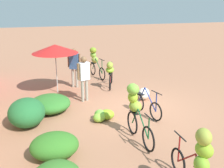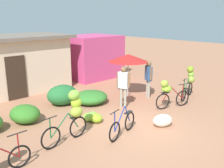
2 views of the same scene
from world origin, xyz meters
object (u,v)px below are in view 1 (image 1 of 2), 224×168
Objects in this scene: market_umbrella at (55,49)px; bicycle_by_shop at (110,72)px; bicycle_rightmost at (95,60)px; produce_sack at (144,94)px; bicycle_leftmost at (199,157)px; bicycle_center_loaded at (147,106)px; person_bystander at (84,74)px; banana_pile_on_ground at (103,115)px; person_vendor at (74,64)px; bicycle_near_pile at (136,107)px.

bicycle_by_shop is (0.01, -2.28, -1.14)m from market_umbrella.
bicycle_by_shop is at bearing -172.83° from bicycle_rightmost.
bicycle_leftmost is at bearing 169.68° from produce_sack.
bicycle_center_loaded is 2.69m from person_bystander.
banana_pile_on_ground is 3.79m from person_vendor.
person_vendor is at bearing 10.63° from bicycle_leftmost.
person_vendor reaches higher than produce_sack.
bicycle_near_pile is 1.63m from banana_pile_on_ground.
bicycle_near_pile is at bearing 145.93° from bicycle_center_loaded.
bicycle_by_shop is (4.45, -0.43, -0.20)m from bicycle_near_pile.
bicycle_rightmost is at bearing -38.15° from person_vendor.
person_vendor is (7.59, 1.42, 0.20)m from bicycle_leftmost.
bicycle_center_loaded is 0.95× the size of bicycle_rightmost.
bicycle_leftmost is at bearing -172.05° from bicycle_near_pile.
produce_sack reaches higher than banana_pile_on_ground.
bicycle_rightmost is 2.33× the size of produce_sack.
person_vendor is at bearing 47.80° from produce_sack.
bicycle_near_pile is 1.09× the size of bicycle_center_loaded.
bicycle_leftmost is at bearing -162.51° from market_umbrella.
bicycle_near_pile is at bearing 174.53° from bicycle_by_shop.
bicycle_leftmost is 7.07m from bicycle_by_shop.
person_vendor is at bearing 141.85° from bicycle_rightmost.
market_umbrella is 1.25× the size of bicycle_by_shop.
bicycle_near_pile is 3.29m from person_bystander.
person_bystander reaches higher than bicycle_leftmost.
market_umbrella reaches higher than produce_sack.
bicycle_leftmost is 0.90× the size of person_bystander.
bicycle_leftmost is 0.97× the size of bicycle_by_shop.
banana_pile_on_ground is at bearing -158.84° from market_umbrella.
bicycle_near_pile reaches higher than bicycle_by_shop.
person_bystander is at bearing -143.78° from market_umbrella.
bicycle_leftmost is at bearing -167.45° from person_bystander.
bicycle_center_loaded reaches higher than banana_pile_on_ground.
market_umbrella is 2.48× the size of banana_pile_on_ground.
bicycle_rightmost is 3.97m from produce_sack.
bicycle_leftmost is 0.93× the size of bicycle_near_pile.
bicycle_leftmost is 1.93× the size of banana_pile_on_ground.
person_bystander reaches higher than bicycle_by_shop.
bicycle_by_shop is 3.36m from banana_pile_on_ground.
bicycle_by_shop is at bearing -89.86° from market_umbrella.
person_vendor is (2.18, 2.41, 0.84)m from produce_sack.
bicycle_rightmost is at bearing 7.67° from bicycle_center_loaded.
person_vendor is at bearing 4.36° from person_bystander.
bicycle_leftmost is at bearing -165.55° from banana_pile_on_ground.
market_umbrella is 2.55m from bicycle_by_shop.
bicycle_by_shop is 1.98× the size of banana_pile_on_ground.
bicycle_near_pile is (-4.44, -1.86, -0.94)m from market_umbrella.
banana_pile_on_ground is (1.31, 0.65, -0.74)m from bicycle_near_pile.
bicycle_rightmost is 0.94× the size of person_bystander.
market_umbrella is 4.43m from bicycle_center_loaded.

